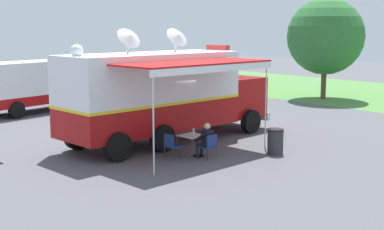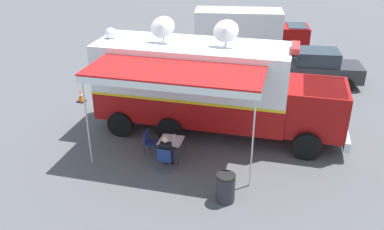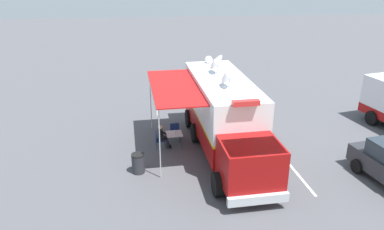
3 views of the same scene
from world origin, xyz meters
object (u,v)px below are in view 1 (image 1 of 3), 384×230
Objects in this scene: support_truck at (36,86)px; folding_chair_beside_table at (172,144)px; water_bottle at (194,132)px; seated_responder at (205,140)px; folding_table at (192,137)px; folding_chair_at_table at (209,145)px; car_behind_truck at (146,95)px; trash_bin at (275,141)px; command_truck at (167,93)px.

folding_chair_beside_table is at bearing -3.63° from support_truck.
support_truck reaches higher than water_bottle.
folding_table is at bearing -172.86° from seated_responder.
car_behind_truck reaches higher than folding_chair_at_table.
folding_chair_at_table is (0.85, -0.02, -0.32)m from water_bottle.
support_truck is at bearing -179.53° from seated_responder.
trash_bin is 0.20× the size of car_behind_truck.
car_behind_truck is (-9.88, 4.32, 0.37)m from folding_chair_at_table.
support_truck is (-12.94, -0.03, 0.71)m from folding_table.
seated_responder is (0.66, -0.03, -0.18)m from water_bottle.
support_truck is at bearing 176.37° from folding_chair_beside_table.
water_bottle is (-0.05, 0.11, 0.16)m from folding_table.
folding_chair_at_table is at bearing 0.52° from support_truck.
folding_chair_at_table is at bearing -1.26° from water_bottle.
command_truck is 3.57m from folding_chair_at_table.
water_bottle is 0.69m from seated_responder.
command_truck is 4.71m from trash_bin.
support_truck is (-13.74, -0.13, 0.87)m from folding_chair_at_table.
folding_chair_beside_table is 0.12× the size of support_truck.
command_truck is at bearing 167.98° from seated_responder.
car_behind_truck reaches higher than water_bottle.
car_behind_truck is at bearing 169.46° from trash_bin.
trash_bin is (1.79, 2.29, -0.38)m from water_bottle.
command_truck is 7.70m from car_behind_truck.
water_bottle is at bearing -127.90° from trash_bin.
folding_table is at bearing -65.59° from water_bottle.
water_bottle is 0.25× the size of trash_bin.
seated_responder is 0.18× the size of support_truck.
car_behind_truck is at bearing 155.89° from seated_responder.
seated_responder is 1.37× the size of trash_bin.
car_behind_truck is (-6.67, 3.70, -1.07)m from command_truck.
folding_chair_at_table is 1.29m from folding_chair_beside_table.
trash_bin reaches higher than folding_chair_beside_table.
folding_chair_at_table is 0.96× the size of trash_bin.
trash_bin is 14.90m from support_truck.
car_behind_truck is at bearing 151.02° from command_truck.
support_truck reaches higher than seated_responder.
folding_chair_at_table is 10.79m from car_behind_truck.
folding_chair_at_table is at bearing 4.37° from seated_responder.
folding_chair_at_table is at bearing -23.64° from car_behind_truck.
water_bottle reaches higher than folding_table.
folding_chair_beside_table is 3.72m from trash_bin.
folding_table is 0.62m from seated_responder.
trash_bin is at bearing 22.12° from command_truck.
command_truck is 10.60× the size of trash_bin.
command_truck is 43.08× the size of water_bottle.
support_truck is (-12.86, 0.82, 0.87)m from folding_chair_beside_table.
car_behind_truck is at bearing 154.07° from folding_table.
command_truck is at bearing -157.88° from trash_bin.
water_bottle is 0.18× the size of seated_responder.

